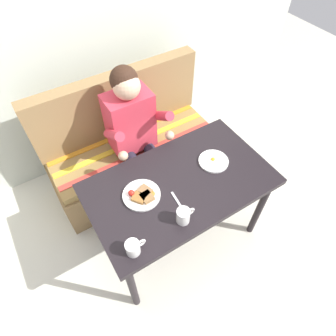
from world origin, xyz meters
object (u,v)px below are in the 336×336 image
at_px(coffee_mug, 184,215).
at_px(coffee_mug_second, 133,247).
at_px(plate_eggs, 214,161).
at_px(table, 180,190).
at_px(plate_breakfast, 142,195).
at_px(person, 135,129).
at_px(couch, 132,150).
at_px(fork, 178,202).

xyz_separation_m(coffee_mug, coffee_mug_second, (-0.33, -0.02, -0.01)).
relative_size(plate_eggs, coffee_mug, 1.73).
bearing_deg(table, plate_breakfast, 172.07).
height_order(plate_breakfast, coffee_mug, coffee_mug).
bearing_deg(coffee_mug, person, 82.06).
relative_size(coffee_mug, coffee_mug_second, 1.00).
distance_m(couch, person, 0.45).
distance_m(couch, plate_breakfast, 0.88).
height_order(table, person, person).
xyz_separation_m(couch, plate_breakfast, (-0.26, -0.73, 0.41)).
bearing_deg(coffee_mug, plate_breakfast, 114.51).
height_order(table, couch, couch).
bearing_deg(plate_eggs, coffee_mug_second, -159.75).
xyz_separation_m(plate_breakfast, fork, (0.16, -0.16, -0.01)).
relative_size(plate_breakfast, plate_eggs, 1.16).
bearing_deg(couch, coffee_mug, -97.72).
height_order(coffee_mug, fork, coffee_mug).
bearing_deg(couch, table, -90.00).
bearing_deg(coffee_mug_second, fork, 19.42).
bearing_deg(plate_breakfast, coffee_mug_second, -125.76).
height_order(person, coffee_mug_second, person).
xyz_separation_m(table, fork, (-0.10, -0.12, 0.08)).
xyz_separation_m(plate_eggs, coffee_mug_second, (-0.75, -0.28, 0.04)).
distance_m(table, person, 0.60).
distance_m(coffee_mug, fork, 0.13).
distance_m(table, plate_breakfast, 0.28).
distance_m(plate_breakfast, fork, 0.23).
bearing_deg(coffee_mug_second, plate_eggs, 20.25).
relative_size(table, couch, 0.83).
xyz_separation_m(couch, coffee_mug_second, (-0.47, -1.02, 0.45)).
xyz_separation_m(table, plate_breakfast, (-0.26, 0.04, 0.10)).
distance_m(table, couch, 0.83).
distance_m(coffee_mug_second, fork, 0.40).
bearing_deg(person, plate_eggs, -61.40).
relative_size(plate_breakfast, coffee_mug, 2.00).
xyz_separation_m(table, plate_eggs, (0.29, 0.03, 0.09)).
bearing_deg(fork, coffee_mug_second, -156.06).
distance_m(person, coffee_mug, 0.83).
relative_size(coffee_mug_second, fork, 0.69).
distance_m(person, plate_breakfast, 0.60).
xyz_separation_m(plate_eggs, fork, (-0.38, -0.15, -0.01)).
bearing_deg(plate_breakfast, couch, 70.37).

